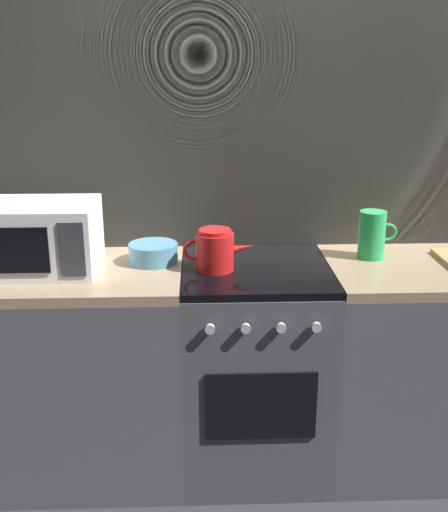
{
  "coord_description": "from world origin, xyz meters",
  "views": [
    {
      "loc": [
        -0.22,
        -2.34,
        1.71
      ],
      "look_at": [
        -0.13,
        0.0,
        0.95
      ],
      "focal_mm": 43.44,
      "sensor_mm": 36.0,
      "label": 1
    }
  ],
  "objects_px": {
    "mixing_bowl": "(153,253)",
    "pitcher": "(372,235)",
    "microwave": "(38,237)",
    "stove_unit": "(254,368)",
    "kettle": "(215,250)"
  },
  "relations": [
    {
      "from": "pitcher",
      "to": "microwave",
      "type": "bearing_deg",
      "value": -175.67
    },
    {
      "from": "mixing_bowl",
      "to": "pitcher",
      "type": "height_order",
      "value": "pitcher"
    },
    {
      "from": "stove_unit",
      "to": "kettle",
      "type": "bearing_deg",
      "value": -173.43
    },
    {
      "from": "kettle",
      "to": "mixing_bowl",
      "type": "height_order",
      "value": "kettle"
    },
    {
      "from": "microwave",
      "to": "kettle",
      "type": "bearing_deg",
      "value": -2.09
    },
    {
      "from": "stove_unit",
      "to": "pitcher",
      "type": "height_order",
      "value": "pitcher"
    },
    {
      "from": "microwave",
      "to": "kettle",
      "type": "height_order",
      "value": "microwave"
    },
    {
      "from": "mixing_bowl",
      "to": "pitcher",
      "type": "relative_size",
      "value": 1.0
    },
    {
      "from": "microwave",
      "to": "mixing_bowl",
      "type": "height_order",
      "value": "microwave"
    },
    {
      "from": "stove_unit",
      "to": "kettle",
      "type": "relative_size",
      "value": 3.16
    },
    {
      "from": "stove_unit",
      "to": "microwave",
      "type": "distance_m",
      "value": 1.04
    },
    {
      "from": "microwave",
      "to": "kettle",
      "type": "relative_size",
      "value": 1.62
    },
    {
      "from": "kettle",
      "to": "pitcher",
      "type": "distance_m",
      "value": 0.67
    },
    {
      "from": "stove_unit",
      "to": "pitcher",
      "type": "bearing_deg",
      "value": 12.44
    },
    {
      "from": "pitcher",
      "to": "kettle",
      "type": "bearing_deg",
      "value": -169.01
    }
  ]
}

